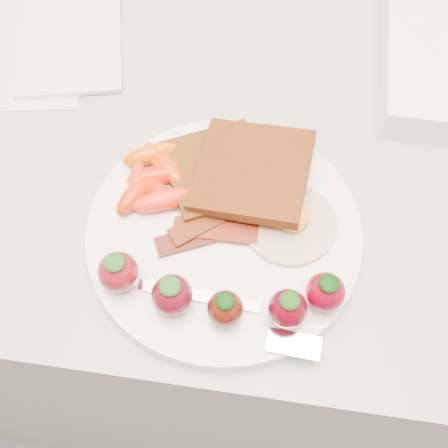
# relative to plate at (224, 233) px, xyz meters

# --- Properties ---
(counter) EXTENTS (2.00, 0.60, 0.90)m
(counter) POSITION_rel_plate_xyz_m (-0.01, 0.15, -0.46)
(counter) COLOR gray
(counter) RESTS_ON ground
(plate) EXTENTS (0.27, 0.27, 0.02)m
(plate) POSITION_rel_plate_xyz_m (0.00, 0.00, 0.00)
(plate) COLOR white
(plate) RESTS_ON counter
(toast_lower) EXTENTS (0.13, 0.13, 0.01)m
(toast_lower) POSITION_rel_plate_xyz_m (-0.02, 0.06, 0.02)
(toast_lower) COLOR #3F1705
(toast_lower) RESTS_ON plate
(toast_upper) EXTENTS (0.12, 0.12, 0.03)m
(toast_upper) POSITION_rel_plate_xyz_m (0.02, 0.06, 0.03)
(toast_upper) COLOR #502A0E
(toast_upper) RESTS_ON toast_lower
(fried_egg) EXTENTS (0.11, 0.11, 0.02)m
(fried_egg) POSITION_rel_plate_xyz_m (0.06, 0.01, 0.01)
(fried_egg) COLOR silver
(fried_egg) RESTS_ON plate
(bacon_strips) EXTENTS (0.10, 0.08, 0.01)m
(bacon_strips) POSITION_rel_plate_xyz_m (-0.02, -0.01, 0.01)
(bacon_strips) COLOR #380D0A
(bacon_strips) RESTS_ON plate
(baby_carrots) EXTENTS (0.09, 0.10, 0.02)m
(baby_carrots) POSITION_rel_plate_xyz_m (-0.08, 0.04, 0.02)
(baby_carrots) COLOR red
(baby_carrots) RESTS_ON plate
(strawberries) EXTENTS (0.22, 0.06, 0.05)m
(strawberries) POSITION_rel_plate_xyz_m (0.01, -0.07, 0.03)
(strawberries) COLOR maroon
(strawberries) RESTS_ON plate
(fork) EXTENTS (0.17, 0.05, 0.00)m
(fork) POSITION_rel_plate_xyz_m (0.03, -0.09, 0.01)
(fork) COLOR silver
(fork) RESTS_ON plate
(paper_sheet) EXTENTS (0.24, 0.30, 0.00)m
(paper_sheet) POSITION_rel_plate_xyz_m (-0.31, 0.25, -0.01)
(paper_sheet) COLOR silver
(paper_sheet) RESTS_ON counter
(notepad) EXTENTS (0.16, 0.20, 0.01)m
(notepad) POSITION_rel_plate_xyz_m (-0.23, 0.24, -0.00)
(notepad) COLOR white
(notepad) RESTS_ON paper_sheet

